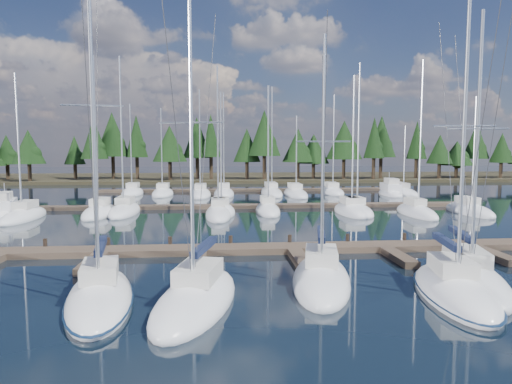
{
  "coord_description": "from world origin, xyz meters",
  "views": [
    {
      "loc": [
        -4.78,
        -11.07,
        6.71
      ],
      "look_at": [
        -2.04,
        22.0,
        3.54
      ],
      "focal_mm": 32.0,
      "sensor_mm": 36.0,
      "label": 1
    }
  ],
  "objects": [
    {
      "name": "ground",
      "position": [
        0.0,
        30.0,
        0.0
      ],
      "size": [
        260.0,
        260.0,
        0.0
      ],
      "primitive_type": "plane",
      "color": "black",
      "rests_on": "ground"
    },
    {
      "name": "front_sailboat_1",
      "position": [
        -9.96,
        8.72,
        0.3
      ],
      "size": [
        4.33,
        9.14,
        15.37
      ],
      "color": "white",
      "rests_on": "ground"
    },
    {
      "name": "back_sailboat_rows",
      "position": [
        -0.38,
        44.64,
        0.27
      ],
      "size": [
        48.05,
        32.34,
        16.66
      ],
      "color": "white",
      "rests_on": "ground"
    },
    {
      "name": "front_sailboat_4",
      "position": [
        5.86,
        8.32,
        0.28
      ],
      "size": [
        4.45,
        8.82,
        13.95
      ],
      "color": "white",
      "rests_on": "ground"
    },
    {
      "name": "motor_yacht_left",
      "position": [
        -26.07,
        35.84,
        0.44
      ],
      "size": [
        4.84,
        8.32,
        3.94
      ],
      "color": "white",
      "rests_on": "ground"
    },
    {
      "name": "motor_yacht_right",
      "position": [
        20.05,
        52.75,
        0.45
      ],
      "size": [
        3.36,
        8.19,
        3.98
      ],
      "color": "white",
      "rests_on": "ground"
    },
    {
      "name": "front_sailboat_3",
      "position": [
        0.27,
        10.69,
        0.28
      ],
      "size": [
        4.51,
        8.96,
        12.79
      ],
      "color": "white",
      "rests_on": "ground"
    },
    {
      "name": "far_shore",
      "position": [
        0.0,
        90.0,
        0.3
      ],
      "size": [
        220.0,
        30.0,
        0.6
      ],
      "primitive_type": "cube",
      "color": "#312C1B",
      "rests_on": "ground"
    },
    {
      "name": "main_dock",
      "position": [
        0.0,
        17.36,
        0.2
      ],
      "size": [
        44.0,
        6.13,
        0.9
      ],
      "color": "brown",
      "rests_on": "ground"
    },
    {
      "name": "tree_line",
      "position": [
        -0.05,
        80.22,
        7.56
      ],
      "size": [
        185.56,
        12.01,
        13.68
      ],
      "color": "black",
      "rests_on": "far_shore"
    },
    {
      "name": "back_docks",
      "position": [
        0.0,
        49.58,
        0.2
      ],
      "size": [
        50.0,
        21.8,
        0.4
      ],
      "color": "brown",
      "rests_on": "ground"
    },
    {
      "name": "front_sailboat_2",
      "position": [
        -5.76,
        8.12,
        0.29
      ],
      "size": [
        4.77,
        8.98,
        14.08
      ],
      "color": "white",
      "rests_on": "ground"
    },
    {
      "name": "front_sailboat_5",
      "position": [
        7.53,
        10.08,
        0.28
      ],
      "size": [
        5.05,
        9.37,
        13.87
      ],
      "color": "white",
      "rests_on": "ground"
    }
  ]
}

